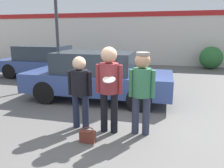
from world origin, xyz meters
name	(u,v)px	position (x,y,z in m)	size (l,w,h in m)	color
ground_plane	(116,129)	(0.00, 0.00, 0.00)	(56.00, 56.00, 0.00)	#5B5956
storefront_building	(152,38)	(0.00, 10.21, 1.71)	(24.00, 0.22, 3.36)	silver
person_left	(80,87)	(-0.79, -0.09, 0.94)	(0.55, 0.38, 1.59)	#1E2338
person_middle_with_frisbee	(109,82)	(-0.13, -0.15, 1.10)	(0.56, 0.58, 1.80)	black
person_right	(142,86)	(0.53, -0.09, 1.03)	(0.53, 0.36, 1.71)	#2D3347
parked_car_near	(98,76)	(-1.09, 2.09, 0.75)	(4.51, 1.92, 1.50)	#334784
parked_car_far	(45,61)	(-4.62, 4.92, 0.74)	(4.36, 1.88, 1.47)	#334784
shrub	(211,58)	(3.51, 9.37, 0.65)	(1.29, 1.29, 1.29)	#2D6B33
handbag	(88,136)	(-0.41, -0.69, 0.13)	(0.30, 0.23, 0.26)	brown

